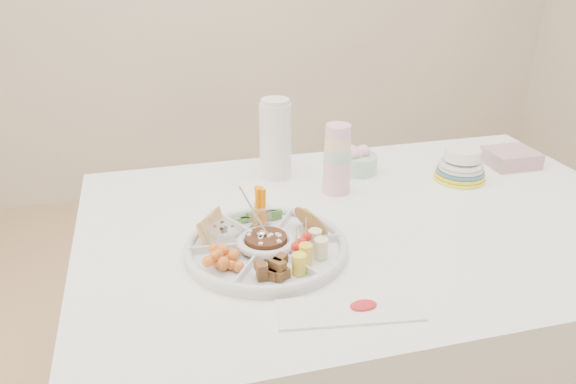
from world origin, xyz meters
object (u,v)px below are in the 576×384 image
object	(u,v)px
chair	(569,239)
thermos	(275,138)
plate_stack	(461,165)
party_tray	(266,245)
dining_table	(363,332)

from	to	relation	value
chair	thermos	world-z (taller)	thermos
thermos	plate_stack	size ratio (longest dim) A/B	1.62
plate_stack	chair	bearing A→B (deg)	-4.55
party_tray	thermos	world-z (taller)	thermos
chair	party_tray	world-z (taller)	chair
dining_table	chair	world-z (taller)	chair
party_tray	thermos	bearing A→B (deg)	73.50
plate_stack	thermos	bearing A→B (deg)	162.47
party_tray	plate_stack	bearing A→B (deg)	22.17
chair	plate_stack	size ratio (longest dim) A/B	6.48
thermos	plate_stack	xyz separation A→B (m)	(0.54, -0.17, -0.08)
chair	plate_stack	xyz separation A→B (m)	(-0.44, 0.03, 0.31)
plate_stack	party_tray	bearing A→B (deg)	-157.83
dining_table	thermos	xyz separation A→B (m)	(-0.18, 0.34, 0.50)
party_tray	thermos	size ratio (longest dim) A/B	1.51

